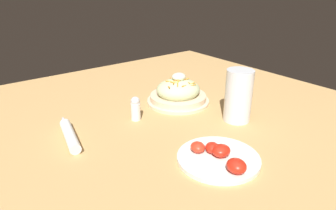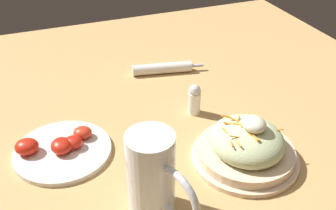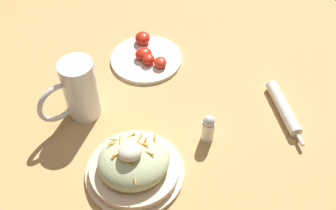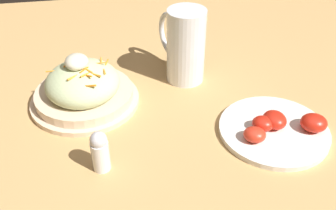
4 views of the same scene
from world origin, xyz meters
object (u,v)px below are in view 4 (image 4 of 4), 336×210
object	(u,v)px
tomato_plate	(276,128)
salt_shaker	(100,151)
beer_mug	(185,49)
salad_plate	(83,88)

from	to	relation	value
tomato_plate	salt_shaker	xyz separation A→B (m)	(-0.04, 0.32, 0.03)
tomato_plate	beer_mug	bearing A→B (deg)	30.81
salt_shaker	tomato_plate	bearing A→B (deg)	-83.71
salad_plate	beer_mug	world-z (taller)	beer_mug
tomato_plate	salt_shaker	size ratio (longest dim) A/B	2.66
salad_plate	tomato_plate	distance (m)	0.38
salad_plate	beer_mug	xyz separation A→B (m)	(0.06, -0.22, 0.04)
tomato_plate	salt_shaker	world-z (taller)	salt_shaker
beer_mug	tomato_plate	xyz separation A→B (m)	(-0.22, -0.13, -0.06)
beer_mug	salt_shaker	world-z (taller)	beer_mug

